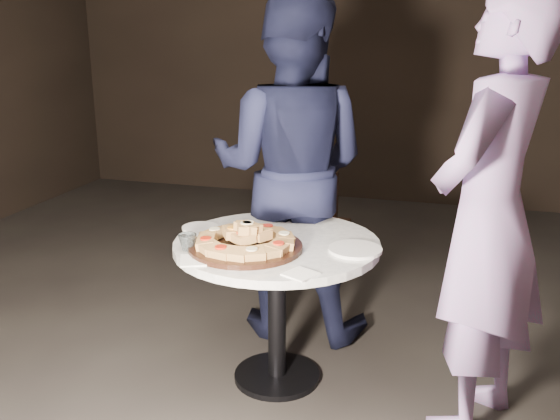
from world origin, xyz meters
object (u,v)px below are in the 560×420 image
object	(u,v)px
focaccia_pile	(246,238)
chair_far	(311,220)
serving_board	(246,247)
water_glass	(188,242)
diner_navy	(290,169)
table	(277,268)
diner_teal	(489,218)

from	to	relation	value
focaccia_pile	chair_far	bearing A→B (deg)	90.13
serving_board	water_glass	world-z (taller)	water_glass
water_glass	diner_navy	size ratio (longest dim) A/B	0.04
water_glass	serving_board	bearing A→B (deg)	18.82
focaccia_pile	serving_board	bearing A→B (deg)	152.92
focaccia_pile	diner_navy	bearing A→B (deg)	89.82
table	diner_teal	world-z (taller)	diner_teal
chair_far	diner_teal	bearing A→B (deg)	133.81
serving_board	water_glass	xyz separation A→B (m)	(-0.23, -0.08, 0.03)
table	chair_far	world-z (taller)	chair_far
focaccia_pile	water_glass	size ratio (longest dim) A/B	5.62
chair_far	diner_teal	world-z (taller)	diner_teal
table	water_glass	xyz separation A→B (m)	(-0.33, -0.22, 0.16)
serving_board	chair_far	bearing A→B (deg)	89.94
table	serving_board	size ratio (longest dim) A/B	1.99
chair_far	diner_navy	bearing A→B (deg)	93.92
serving_board	focaccia_pile	distance (m)	0.04
focaccia_pile	diner_navy	size ratio (longest dim) A/B	0.25
water_glass	chair_far	bearing A→B (deg)	79.65
table	water_glass	size ratio (longest dim) A/B	12.42
serving_board	focaccia_pile	bearing A→B (deg)	-27.08
serving_board	diner_navy	xyz separation A→B (m)	(0.01, 0.69, 0.19)
table	diner_navy	size ratio (longest dim) A/B	0.54
table	diner_navy	xyz separation A→B (m)	(-0.09, 0.54, 0.33)
focaccia_pile	water_glass	world-z (taller)	focaccia_pile
serving_board	diner_navy	distance (m)	0.71
chair_far	diner_navy	xyz separation A→B (m)	(0.00, -0.51, 0.43)
focaccia_pile	chair_far	world-z (taller)	focaccia_pile
chair_far	diner_navy	world-z (taller)	diner_navy
serving_board	diner_teal	size ratio (longest dim) A/B	0.27
serving_board	water_glass	distance (m)	0.25
focaccia_pile	diner_teal	distance (m)	0.99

